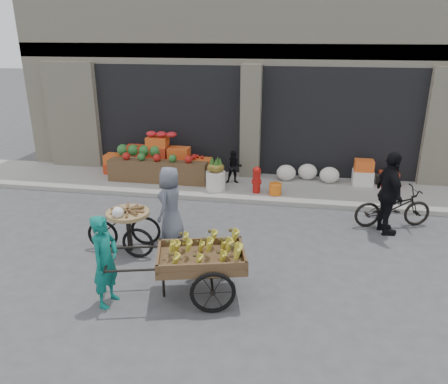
% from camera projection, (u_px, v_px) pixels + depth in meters
% --- Properties ---
extents(ground, '(80.00, 80.00, 0.00)m').
position_uv_depth(ground, '(218.00, 261.00, 8.33)').
color(ground, '#424244').
rests_on(ground, ground).
extents(sidewalk, '(18.00, 2.20, 0.12)m').
position_uv_depth(sidewalk, '(246.00, 187.00, 12.09)').
color(sidewalk, gray).
rests_on(sidewalk, ground).
extents(building, '(14.00, 6.45, 7.00)m').
position_uv_depth(building, '(262.00, 55.00, 14.57)').
color(building, beige).
rests_on(building, ground).
extents(fruit_display, '(3.10, 1.12, 1.24)m').
position_uv_depth(fruit_display, '(162.00, 159.00, 12.54)').
color(fruit_display, '#B83519').
rests_on(fruit_display, sidewalk).
extents(pineapple_bin, '(0.52, 0.52, 0.50)m').
position_uv_depth(pineapple_bin, '(216.00, 181.00, 11.64)').
color(pineapple_bin, silver).
rests_on(pineapple_bin, sidewalk).
extents(fire_hydrant, '(0.22, 0.22, 0.71)m').
position_uv_depth(fire_hydrant, '(257.00, 179.00, 11.37)').
color(fire_hydrant, '#A5140F').
rests_on(fire_hydrant, sidewalk).
extents(orange_bucket, '(0.32, 0.32, 0.30)m').
position_uv_depth(orange_bucket, '(275.00, 189.00, 11.33)').
color(orange_bucket, orange).
rests_on(orange_bucket, sidewalk).
extents(right_bay_goods, '(3.35, 0.60, 0.70)m').
position_uv_depth(right_bay_goods, '(342.00, 173.00, 12.10)').
color(right_bay_goods, silver).
rests_on(right_bay_goods, sidewalk).
extents(seated_person, '(0.51, 0.43, 0.93)m').
position_uv_depth(seated_person, '(234.00, 167.00, 12.06)').
color(seated_person, black).
rests_on(seated_person, sidewalk).
extents(banana_cart, '(2.57, 1.53, 1.01)m').
position_uv_depth(banana_cart, '(198.00, 256.00, 7.01)').
color(banana_cart, brown).
rests_on(banana_cart, ground).
extents(vendor_woman, '(0.45, 0.61, 1.53)m').
position_uv_depth(vendor_woman, '(105.00, 261.00, 6.79)').
color(vendor_woman, '#0E6C60').
rests_on(vendor_woman, ground).
extents(tricycle_cart, '(1.44, 0.90, 0.95)m').
position_uv_depth(tricycle_cart, '(128.00, 224.00, 8.55)').
color(tricycle_cart, '#9E7F51').
rests_on(tricycle_cart, ground).
extents(vendor_grey, '(0.61, 0.83, 1.56)m').
position_uv_depth(vendor_grey, '(170.00, 203.00, 9.02)').
color(vendor_grey, slate).
rests_on(vendor_grey, ground).
extents(bicycle, '(1.81, 1.00, 0.90)m').
position_uv_depth(bicycle, '(393.00, 207.00, 9.68)').
color(bicycle, black).
rests_on(bicycle, ground).
extents(cyclist, '(0.69, 1.14, 1.81)m').
position_uv_depth(cyclist, '(389.00, 194.00, 9.19)').
color(cyclist, black).
rests_on(cyclist, ground).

